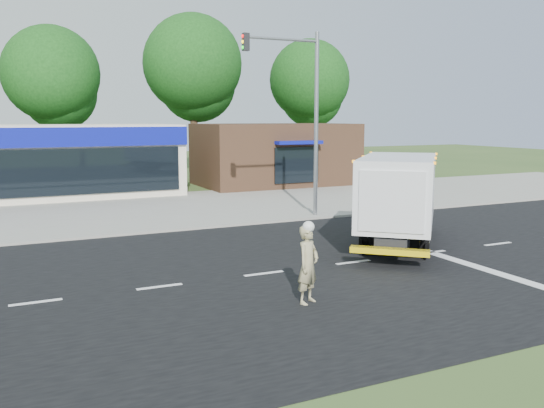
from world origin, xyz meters
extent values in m
plane|color=#385123|center=(0.00, 0.00, 0.00)|extent=(120.00, 120.00, 0.00)
cube|color=black|center=(0.00, 0.00, 0.00)|extent=(60.00, 14.00, 0.02)
cube|color=gray|center=(0.00, 8.20, 0.06)|extent=(60.00, 2.40, 0.12)
cube|color=gray|center=(0.00, 14.00, 0.01)|extent=(60.00, 9.00, 0.02)
cube|color=silver|center=(-9.00, 0.00, 0.02)|extent=(1.20, 0.15, 0.01)
cube|color=silver|center=(-6.00, 0.00, 0.02)|extent=(1.20, 0.15, 0.01)
cube|color=silver|center=(-3.00, 0.00, 0.02)|extent=(1.20, 0.15, 0.01)
cube|color=silver|center=(0.00, 0.00, 0.02)|extent=(1.20, 0.15, 0.01)
cube|color=silver|center=(3.00, 0.00, 0.02)|extent=(1.20, 0.15, 0.01)
cube|color=silver|center=(6.00, 0.00, 0.02)|extent=(1.20, 0.15, 0.01)
cube|color=silver|center=(3.00, -3.00, 0.02)|extent=(0.40, 7.00, 0.01)
cube|color=black|center=(2.28, 0.88, 0.67)|extent=(3.89, 4.19, 0.33)
cube|color=silver|center=(4.53, 3.40, 1.48)|extent=(2.80, 2.79, 2.00)
cube|color=black|center=(5.14, 4.08, 1.67)|extent=(1.45, 1.31, 0.86)
cube|color=white|center=(2.28, 0.88, 2.00)|extent=(4.88, 5.08, 2.24)
cube|color=silver|center=(0.68, -0.91, 1.95)|extent=(1.46, 1.31, 1.81)
cube|color=yellow|center=(0.56, -1.04, 0.52)|extent=(1.93, 1.77, 0.17)
cube|color=orange|center=(2.28, 0.88, 3.10)|extent=(4.78, 4.96, 0.08)
cylinder|color=black|center=(3.89, 4.04, 0.46)|extent=(0.82, 0.87, 0.91)
cylinder|color=black|center=(5.24, 2.84, 0.46)|extent=(0.82, 0.87, 0.91)
cylinder|color=black|center=(1.12, 1.02, 0.46)|extent=(0.82, 0.87, 0.91)
cylinder|color=black|center=(2.55, -0.25, 0.46)|extent=(0.82, 0.87, 0.91)
imported|color=tan|center=(-3.13, -2.80, 0.94)|extent=(0.82, 0.73, 1.88)
sphere|color=white|center=(-3.13, -2.80, 1.85)|extent=(0.28, 0.28, 0.28)
cube|color=beige|center=(-9.00, 20.00, 2.00)|extent=(18.00, 6.00, 4.00)
cube|color=#0A1292|center=(-9.00, 16.95, 3.40)|extent=(18.00, 0.30, 1.00)
cube|color=black|center=(-9.00, 16.95, 1.60)|extent=(17.00, 0.12, 2.40)
cube|color=#382316|center=(7.00, 20.00, 2.00)|extent=(10.00, 6.00, 4.00)
cube|color=#0A1292|center=(7.00, 16.90, 2.90)|extent=(3.00, 1.20, 0.20)
cube|color=black|center=(7.00, 16.95, 1.50)|extent=(3.00, 0.12, 2.20)
cylinder|color=gray|center=(3.00, 7.60, 4.00)|extent=(0.18, 0.18, 8.00)
cylinder|color=gray|center=(1.30, 7.60, 7.60)|extent=(3.40, 0.12, 0.12)
cube|color=black|center=(-0.30, 7.60, 7.40)|extent=(0.25, 0.25, 0.70)
cylinder|color=#332114|center=(-6.00, 28.00, 3.43)|extent=(0.56, 0.56, 6.86)
sphere|color=#124012|center=(-6.00, 28.00, 7.35)|extent=(6.47, 6.47, 6.47)
sphere|color=#124012|center=(-5.50, 28.50, 6.08)|extent=(5.10, 5.10, 5.10)
cylinder|color=#332114|center=(4.00, 28.00, 3.92)|extent=(0.56, 0.56, 7.84)
sphere|color=#124012|center=(4.00, 28.00, 8.40)|extent=(7.39, 7.39, 7.39)
sphere|color=#124012|center=(4.50, 28.50, 6.94)|extent=(5.82, 5.82, 5.82)
cylinder|color=#332114|center=(14.00, 28.00, 3.50)|extent=(0.56, 0.56, 7.00)
sphere|color=#124012|center=(14.00, 28.00, 7.50)|extent=(6.60, 6.60, 6.60)
sphere|color=#124012|center=(14.50, 28.50, 6.20)|extent=(5.20, 5.20, 5.20)
camera|label=1|loc=(-9.58, -14.37, 4.37)|focal=38.00mm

